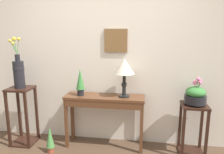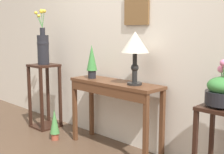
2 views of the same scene
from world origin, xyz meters
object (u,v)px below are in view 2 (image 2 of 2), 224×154
(potted_plant_on_console, at_px, (92,60))
(table_lamp, at_px, (135,45))
(planter_bowl_wide_right, at_px, (223,91))
(potted_plant_floor, at_px, (55,124))
(flower_vase_tall_left, at_px, (43,46))
(pedestal_stand_right, at_px, (220,150))
(pedestal_stand_left, at_px, (45,96))
(console_table, at_px, (114,93))

(potted_plant_on_console, bearing_deg, table_lamp, 2.38)
(table_lamp, distance_m, planter_bowl_wide_right, 1.03)
(potted_plant_on_console, xyz_separation_m, planter_bowl_wide_right, (1.62, -0.01, -0.14))
(potted_plant_on_console, xyz_separation_m, potted_plant_floor, (-0.39, -0.28, -0.80))
(flower_vase_tall_left, relative_size, pedestal_stand_right, 1.01)
(potted_plant_on_console, bearing_deg, pedestal_stand_left, -175.30)
(potted_plant_on_console, distance_m, potted_plant_floor, 0.93)
(potted_plant_on_console, height_order, pedestal_stand_left, potted_plant_on_console)
(potted_plant_on_console, height_order, pedestal_stand_right, potted_plant_on_console)
(planter_bowl_wide_right, bearing_deg, console_table, 179.15)
(table_lamp, relative_size, planter_bowl_wide_right, 1.41)
(console_table, bearing_deg, flower_vase_tall_left, -176.37)
(potted_plant_on_console, relative_size, planter_bowl_wide_right, 1.01)
(table_lamp, relative_size, potted_plant_on_console, 1.40)
(pedestal_stand_left, distance_m, flower_vase_tall_left, 0.70)
(pedestal_stand_left, distance_m, pedestal_stand_right, 2.53)
(flower_vase_tall_left, xyz_separation_m, potted_plant_floor, (0.52, -0.21, -0.93))
(pedestal_stand_left, bearing_deg, potted_plant_on_console, 4.70)
(potted_plant_floor, bearing_deg, console_table, 21.41)
(pedestal_stand_left, relative_size, potted_plant_floor, 2.26)
(pedestal_stand_right, xyz_separation_m, planter_bowl_wide_right, (0.00, -0.00, 0.50))
(flower_vase_tall_left, xyz_separation_m, pedestal_stand_right, (2.53, 0.06, -0.78))
(pedestal_stand_left, height_order, potted_plant_floor, pedestal_stand_left)
(table_lamp, relative_size, pedestal_stand_right, 0.75)
(pedestal_stand_left, height_order, planter_bowl_wide_right, planter_bowl_wide_right)
(table_lamp, height_order, flower_vase_tall_left, flower_vase_tall_left)
(potted_plant_on_console, xyz_separation_m, flower_vase_tall_left, (-0.91, -0.07, 0.14))
(potted_plant_on_console, distance_m, pedestal_stand_right, 1.74)
(pedestal_stand_right, bearing_deg, potted_plant_on_console, 179.55)
(planter_bowl_wide_right, bearing_deg, flower_vase_tall_left, -178.61)
(pedestal_stand_left, xyz_separation_m, planter_bowl_wide_right, (2.53, 0.06, 0.43))
(potted_plant_on_console, distance_m, flower_vase_tall_left, 0.92)
(console_table, height_order, table_lamp, table_lamp)
(table_lamp, distance_m, pedestal_stand_right, 1.29)
(pedestal_stand_right, relative_size, planter_bowl_wide_right, 1.89)
(potted_plant_on_console, bearing_deg, flower_vase_tall_left, -175.30)
(flower_vase_tall_left, height_order, potted_plant_floor, flower_vase_tall_left)
(potted_plant_on_console, height_order, planter_bowl_wide_right, potted_plant_on_console)
(table_lamp, height_order, potted_plant_floor, table_lamp)
(potted_plant_floor, bearing_deg, table_lamp, 16.87)
(table_lamp, bearing_deg, potted_plant_floor, -163.13)
(pedestal_stand_right, distance_m, planter_bowl_wide_right, 0.50)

